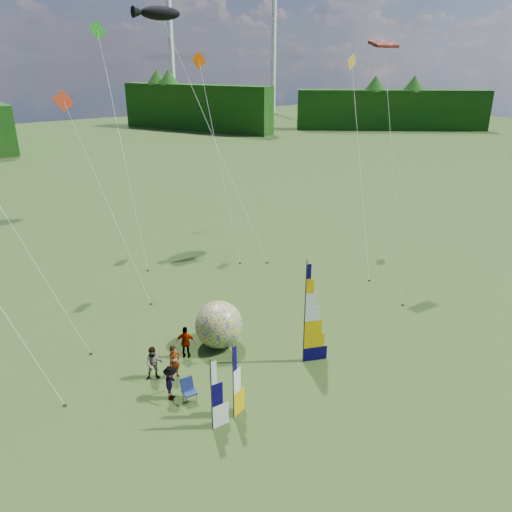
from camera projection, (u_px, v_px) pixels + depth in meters
ground at (329, 397)px, 21.58m from camera, size 220.00×220.00×0.00m
treeline_ring at (334, 315)px, 20.09m from camera, size 210.00×210.00×8.00m
turbine_left at (274, 51)px, 125.58m from camera, size 8.00×1.20×30.00m
turbine_right at (171, 51)px, 117.29m from camera, size 8.00×1.20×30.00m
feather_banner_main at (305, 315)px, 23.09m from camera, size 1.31×0.61×5.11m
side_banner_left at (233, 384)px, 19.69m from camera, size 0.91×0.40×3.32m
side_banner_far at (212, 397)px, 19.12m from camera, size 0.93×0.16×3.10m
bol_inflatable at (219, 324)px, 24.99m from camera, size 2.44×2.44×2.41m
spectator_a at (174, 362)px, 22.59m from camera, size 0.66×0.49×1.65m
spectator_b at (154, 363)px, 22.50m from camera, size 0.88×0.66×1.63m
spectator_c at (171, 383)px, 21.19m from camera, size 0.92×1.04×1.58m
spectator_d at (186, 342)px, 24.13m from camera, size 1.00×0.92×1.66m
camp_chair at (189, 391)px, 21.12m from camera, size 0.65×0.65×1.04m
kite_whale at (211, 121)px, 36.63m from camera, size 10.26×16.61×18.54m
kite_parafoil at (395, 156)px, 29.74m from camera, size 9.29×11.40×16.34m
small_kite_red at (106, 192)px, 29.74m from camera, size 5.66×10.25×12.32m
small_kite_orange at (219, 153)px, 35.70m from camera, size 4.76×9.43×14.49m
small_kite_yellow at (360, 157)px, 34.66m from camera, size 10.07×11.97×14.35m
small_kite_green at (121, 138)px, 35.44m from camera, size 6.53×12.96×16.68m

